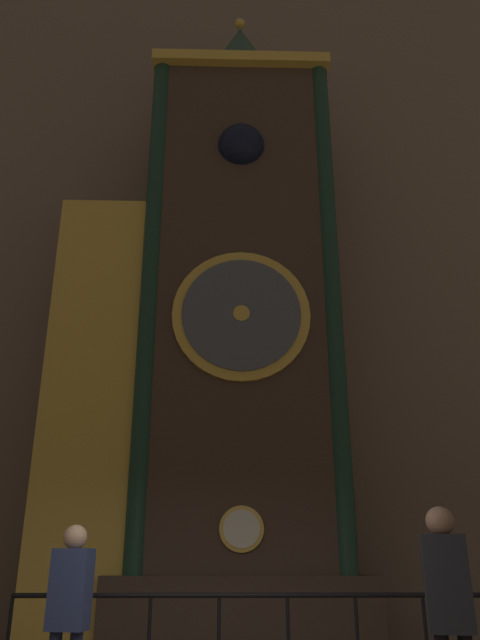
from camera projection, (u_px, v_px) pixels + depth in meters
The scene contains 4 objects.
cathedral_back_wall at pixel (210, 244), 11.70m from camera, with size 24.00×0.32×13.96m.
clock_tower at pixel (213, 337), 9.58m from camera, with size 4.54×1.82×11.13m.
visitor_near at pixel (69, 604), 5.53m from camera, with size 0.37×0.28×1.69m.
visitor_far at pixel (449, 600), 4.85m from camera, with size 0.38×0.29×1.79m.
Camera 1 is at (0.21, -4.55, 1.35)m, focal length 35.00 mm.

